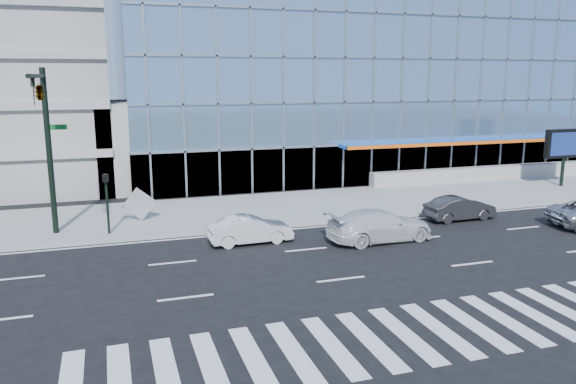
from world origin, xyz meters
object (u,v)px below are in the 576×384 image
ped_signal_post (107,194)px  traffic_signal (43,112)px  dark_sedan (460,208)px  tilted_panel (139,204)px  white_suv (380,225)px  marquee_sign (565,145)px  white_sedan (250,230)px

ped_signal_post → traffic_signal: bearing=-171.5°
dark_sedan → tilted_panel: tilted_panel is taller
ped_signal_post → dark_sedan: size_ratio=0.76×
traffic_signal → dark_sedan: (20.83, -2.07, -5.52)m
white_suv → marquee_sign: bearing=-69.7°
ped_signal_post → marquee_sign: bearing=5.7°
traffic_signal → tilted_panel: traffic_signal is taller
ped_signal_post → white_sedan: size_ratio=0.76×
white_suv → white_sedan: bearing=72.9°
traffic_signal → white_suv: (14.83, -4.30, -5.41)m
ped_signal_post → white_suv: 13.26m
marquee_sign → dark_sedan: size_ratio=1.02×
traffic_signal → marquee_sign: size_ratio=2.00×
marquee_sign → white_sedan: marquee_sign is taller
tilted_panel → traffic_signal: bearing=-144.1°
marquee_sign → white_sedan: size_ratio=1.01×
ped_signal_post → white_suv: ped_signal_post is taller
white_suv → dark_sedan: 6.40m
white_suv → white_sedan: (-6.00, 1.53, -0.10)m
traffic_signal → tilted_panel: (4.11, 2.55, -5.10)m
dark_sedan → ped_signal_post: bearing=80.5°
dark_sedan → tilted_panel: 17.36m
white_suv → dark_sedan: bearing=-72.4°
marquee_sign → tilted_panel: bearing=-178.3°
ped_signal_post → marquee_sign: marquee_sign is taller
ped_signal_post → dark_sedan: ped_signal_post is taller
ped_signal_post → white_suv: bearing=-20.8°
white_sedan → tilted_panel: size_ratio=3.05×
ped_signal_post → tilted_panel: (1.61, 2.18, -1.08)m
tilted_panel → ped_signal_post: bearing=-122.4°
ped_signal_post → tilted_panel: 2.91m
traffic_signal → dark_sedan: bearing=-5.7°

